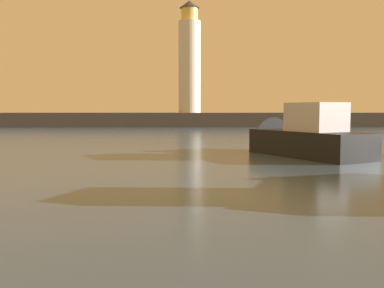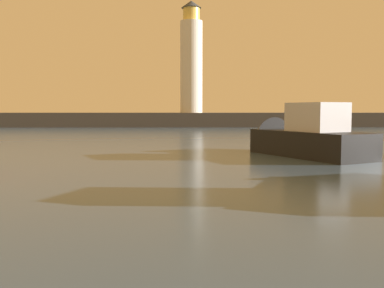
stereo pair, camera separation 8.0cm
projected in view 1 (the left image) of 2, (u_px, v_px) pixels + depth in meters
The scene contains 4 objects.
ground_plane at pixel (204, 143), 34.10m from camera, with size 220.00×220.00×0.00m, color #384C60.
breakwater at pixel (193, 120), 67.05m from camera, with size 61.90×6.21×2.14m, color #423F3D.
lighthouse at pixel (190, 60), 66.34m from camera, with size 3.35×3.35×16.84m.
motorboat_0 at pixel (293, 138), 25.40m from camera, with size 6.60×9.56×3.54m.
Camera 1 is at (-1.73, -0.81, 2.58)m, focal length 40.93 mm.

